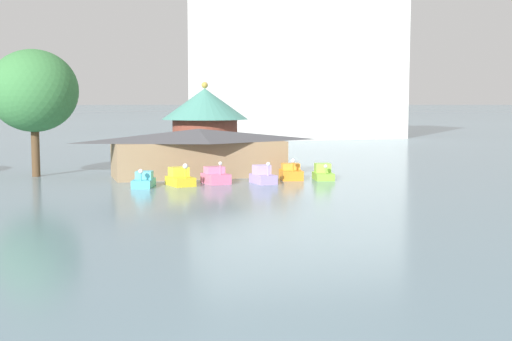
{
  "coord_description": "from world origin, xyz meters",
  "views": [
    {
      "loc": [
        -4.69,
        -13.46,
        6.39
      ],
      "look_at": [
        5.43,
        18.99,
        2.92
      ],
      "focal_mm": 48.37,
      "sensor_mm": 36.0,
      "label": 1
    }
  ],
  "objects_px": {
    "green_roof_pavilion": "(205,119)",
    "background_building_block": "(296,62)",
    "pedal_boat_pink": "(216,177)",
    "shoreline_tree_mid": "(34,91)",
    "pedal_boat_lime": "(323,173)",
    "pedal_boat_orange": "(291,173)",
    "pedal_boat_yellow": "(180,178)",
    "boathouse": "(199,152)",
    "pedal_boat_cyan": "(144,181)",
    "pedal_boat_lavender": "(263,176)"
  },
  "relations": [
    {
      "from": "pedal_boat_pink",
      "to": "shoreline_tree_mid",
      "type": "height_order",
      "value": "shoreline_tree_mid"
    },
    {
      "from": "pedal_boat_lavender",
      "to": "pedal_boat_lime",
      "type": "distance_m",
      "value": 5.54
    },
    {
      "from": "pedal_boat_yellow",
      "to": "background_building_block",
      "type": "height_order",
      "value": "background_building_block"
    },
    {
      "from": "pedal_boat_yellow",
      "to": "shoreline_tree_mid",
      "type": "distance_m",
      "value": 15.7
    },
    {
      "from": "pedal_boat_pink",
      "to": "shoreline_tree_mid",
      "type": "bearing_deg",
      "value": -133.53
    },
    {
      "from": "pedal_boat_cyan",
      "to": "background_building_block",
      "type": "distance_m",
      "value": 70.42
    },
    {
      "from": "pedal_boat_lime",
      "to": "pedal_boat_pink",
      "type": "bearing_deg",
      "value": -78.87
    },
    {
      "from": "pedal_boat_yellow",
      "to": "pedal_boat_pink",
      "type": "xyz_separation_m",
      "value": [
        2.87,
        0.48,
        -0.02
      ]
    },
    {
      "from": "pedal_boat_yellow",
      "to": "pedal_boat_pink",
      "type": "bearing_deg",
      "value": 88.54
    },
    {
      "from": "pedal_boat_yellow",
      "to": "boathouse",
      "type": "height_order",
      "value": "boathouse"
    },
    {
      "from": "green_roof_pavilion",
      "to": "pedal_boat_orange",
      "type": "bearing_deg",
      "value": -84.34
    },
    {
      "from": "pedal_boat_yellow",
      "to": "pedal_boat_lime",
      "type": "height_order",
      "value": "pedal_boat_yellow"
    },
    {
      "from": "shoreline_tree_mid",
      "to": "pedal_boat_orange",
      "type": "bearing_deg",
      "value": -23.28
    },
    {
      "from": "pedal_boat_orange",
      "to": "pedal_boat_lime",
      "type": "height_order",
      "value": "pedal_boat_orange"
    },
    {
      "from": "green_roof_pavilion",
      "to": "background_building_block",
      "type": "xyz_separation_m",
      "value": [
        24.65,
        37.3,
        8.46
      ]
    },
    {
      "from": "pedal_boat_pink",
      "to": "background_building_block",
      "type": "height_order",
      "value": "background_building_block"
    },
    {
      "from": "green_roof_pavilion",
      "to": "background_building_block",
      "type": "height_order",
      "value": "background_building_block"
    },
    {
      "from": "pedal_boat_orange",
      "to": "green_roof_pavilion",
      "type": "relative_size",
      "value": 0.3
    },
    {
      "from": "pedal_boat_orange",
      "to": "green_roof_pavilion",
      "type": "height_order",
      "value": "green_roof_pavilion"
    },
    {
      "from": "pedal_boat_cyan",
      "to": "green_roof_pavilion",
      "type": "bearing_deg",
      "value": 175.71
    },
    {
      "from": "pedal_boat_lavender",
      "to": "pedal_boat_orange",
      "type": "bearing_deg",
      "value": 115.47
    },
    {
      "from": "pedal_boat_orange",
      "to": "pedal_boat_pink",
      "type": "bearing_deg",
      "value": -71.78
    },
    {
      "from": "pedal_boat_yellow",
      "to": "pedal_boat_pink",
      "type": "distance_m",
      "value": 2.91
    },
    {
      "from": "pedal_boat_lime",
      "to": "shoreline_tree_mid",
      "type": "distance_m",
      "value": 24.98
    },
    {
      "from": "pedal_boat_lavender",
      "to": "background_building_block",
      "type": "distance_m",
      "value": 66.89
    },
    {
      "from": "pedal_boat_pink",
      "to": "pedal_boat_cyan",
      "type": "bearing_deg",
      "value": -93.01
    },
    {
      "from": "pedal_boat_lime",
      "to": "pedal_boat_cyan",
      "type": "bearing_deg",
      "value": -76.47
    },
    {
      "from": "pedal_boat_lime",
      "to": "green_roof_pavilion",
      "type": "relative_size",
      "value": 0.27
    },
    {
      "from": "pedal_boat_orange",
      "to": "pedal_boat_lime",
      "type": "bearing_deg",
      "value": 82.42
    },
    {
      "from": "pedal_boat_pink",
      "to": "green_roof_pavilion",
      "type": "relative_size",
      "value": 0.27
    },
    {
      "from": "pedal_boat_cyan",
      "to": "shoreline_tree_mid",
      "type": "height_order",
      "value": "shoreline_tree_mid"
    },
    {
      "from": "pedal_boat_pink",
      "to": "pedal_boat_orange",
      "type": "bearing_deg",
      "value": 88.02
    },
    {
      "from": "pedal_boat_yellow",
      "to": "pedal_boat_lime",
      "type": "distance_m",
      "value": 11.81
    },
    {
      "from": "shoreline_tree_mid",
      "to": "background_building_block",
      "type": "height_order",
      "value": "background_building_block"
    },
    {
      "from": "green_roof_pavilion",
      "to": "pedal_boat_lime",
      "type": "bearing_deg",
      "value": -78.41
    },
    {
      "from": "pedal_boat_yellow",
      "to": "boathouse",
      "type": "distance_m",
      "value": 6.54
    },
    {
      "from": "green_roof_pavilion",
      "to": "shoreline_tree_mid",
      "type": "distance_m",
      "value": 22.04
    },
    {
      "from": "green_roof_pavilion",
      "to": "background_building_block",
      "type": "relative_size",
      "value": 0.27
    },
    {
      "from": "pedal_boat_lavender",
      "to": "shoreline_tree_mid",
      "type": "relative_size",
      "value": 0.23
    },
    {
      "from": "pedal_boat_pink",
      "to": "shoreline_tree_mid",
      "type": "xyz_separation_m",
      "value": [
        -13.26,
        9.25,
        6.64
      ]
    },
    {
      "from": "green_roof_pavilion",
      "to": "pedal_boat_cyan",
      "type": "bearing_deg",
      "value": -113.66
    },
    {
      "from": "pedal_boat_cyan",
      "to": "pedal_boat_lavender",
      "type": "bearing_deg",
      "value": 105.98
    },
    {
      "from": "pedal_boat_yellow",
      "to": "pedal_boat_orange",
      "type": "xyz_separation_m",
      "value": [
        9.36,
        1.23,
        -0.02
      ]
    },
    {
      "from": "pedal_boat_cyan",
      "to": "green_roof_pavilion",
      "type": "distance_m",
      "value": 25.15
    },
    {
      "from": "pedal_boat_pink",
      "to": "green_roof_pavilion",
      "type": "xyz_separation_m",
      "value": [
        4.36,
        22.21,
        3.86
      ]
    },
    {
      "from": "boathouse",
      "to": "green_roof_pavilion",
      "type": "relative_size",
      "value": 1.62
    },
    {
      "from": "pedal_boat_cyan",
      "to": "green_roof_pavilion",
      "type": "xyz_separation_m",
      "value": [
        9.97,
        22.76,
        3.93
      ]
    },
    {
      "from": "pedal_boat_lavender",
      "to": "background_building_block",
      "type": "bearing_deg",
      "value": 151.01
    },
    {
      "from": "pedal_boat_pink",
      "to": "boathouse",
      "type": "relative_size",
      "value": 0.16
    },
    {
      "from": "pedal_boat_lavender",
      "to": "pedal_boat_lime",
      "type": "height_order",
      "value": "pedal_boat_lavender"
    }
  ]
}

